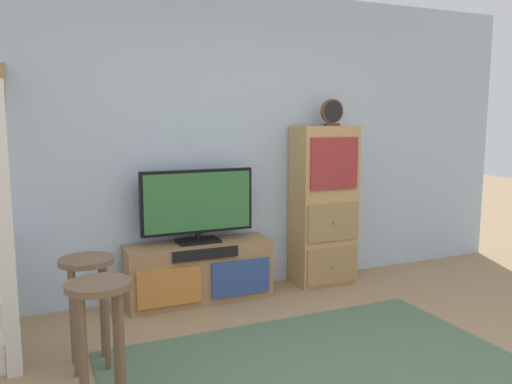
{
  "coord_description": "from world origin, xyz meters",
  "views": [
    {
      "loc": [
        -1.59,
        -1.96,
        1.58
      ],
      "look_at": [
        0.02,
        1.71,
        1.0
      ],
      "focal_mm": 36.15,
      "sensor_mm": 36.0,
      "label": 1
    }
  ],
  "objects_px": {
    "television": "(198,204)",
    "bar_stool_far": "(88,287)",
    "media_console": "(200,272)",
    "side_cabinet": "(324,206)",
    "bar_stool_near": "(100,317)",
    "desk_clock": "(332,112)"
  },
  "relations": [
    {
      "from": "desk_clock",
      "to": "bar_stool_near",
      "type": "distance_m",
      "value": 2.93
    },
    {
      "from": "bar_stool_near",
      "to": "bar_stool_far",
      "type": "bearing_deg",
      "value": 90.19
    },
    {
      "from": "side_cabinet",
      "to": "bar_stool_far",
      "type": "distance_m",
      "value": 2.43
    },
    {
      "from": "bar_stool_near",
      "to": "bar_stool_far",
      "type": "distance_m",
      "value": 0.57
    },
    {
      "from": "television",
      "to": "bar_stool_far",
      "type": "bearing_deg",
      "value": -137.91
    },
    {
      "from": "media_console",
      "to": "side_cabinet",
      "type": "relative_size",
      "value": 0.83
    },
    {
      "from": "media_console",
      "to": "side_cabinet",
      "type": "distance_m",
      "value": 1.34
    },
    {
      "from": "media_console",
      "to": "bar_stool_far",
      "type": "bearing_deg",
      "value": -138.67
    },
    {
      "from": "media_console",
      "to": "bar_stool_far",
      "type": "height_order",
      "value": "bar_stool_far"
    },
    {
      "from": "bar_stool_far",
      "to": "television",
      "type": "bearing_deg",
      "value": 42.09
    },
    {
      "from": "television",
      "to": "bar_stool_near",
      "type": "relative_size",
      "value": 1.34
    },
    {
      "from": "media_console",
      "to": "desk_clock",
      "type": "xyz_separation_m",
      "value": [
        1.31,
        -0.0,
        1.37
      ]
    },
    {
      "from": "side_cabinet",
      "to": "desk_clock",
      "type": "distance_m",
      "value": 0.88
    },
    {
      "from": "desk_clock",
      "to": "bar_stool_near",
      "type": "xyz_separation_m",
      "value": [
        -2.31,
        -1.45,
        -1.08
      ]
    },
    {
      "from": "media_console",
      "to": "bar_stool_near",
      "type": "bearing_deg",
      "value": -124.56
    },
    {
      "from": "desk_clock",
      "to": "bar_stool_near",
      "type": "bearing_deg",
      "value": -147.84
    },
    {
      "from": "side_cabinet",
      "to": "desk_clock",
      "type": "height_order",
      "value": "desk_clock"
    },
    {
      "from": "side_cabinet",
      "to": "bar_stool_near",
      "type": "distance_m",
      "value": 2.69
    },
    {
      "from": "bar_stool_near",
      "to": "side_cabinet",
      "type": "bearing_deg",
      "value": 33.13
    },
    {
      "from": "desk_clock",
      "to": "television",
      "type": "bearing_deg",
      "value": 178.74
    },
    {
      "from": "media_console",
      "to": "television",
      "type": "distance_m",
      "value": 0.59
    },
    {
      "from": "bar_stool_far",
      "to": "desk_clock",
      "type": "bearing_deg",
      "value": 20.83
    }
  ]
}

